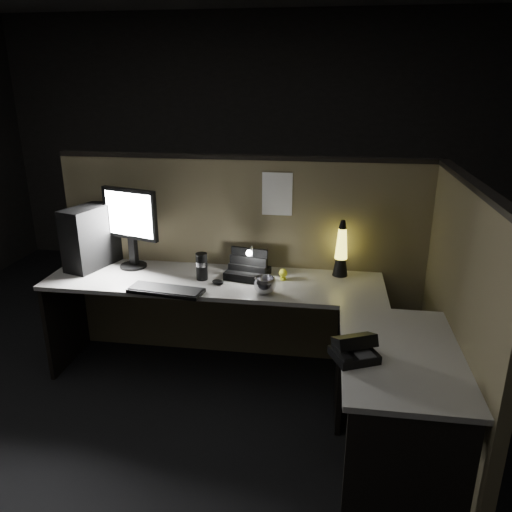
# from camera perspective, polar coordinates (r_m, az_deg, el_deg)

# --- Properties ---
(floor) EXTENTS (6.00, 6.00, 0.00)m
(floor) POSITION_cam_1_polar(r_m,az_deg,el_deg) (3.25, -4.26, -18.89)
(floor) COLOR black
(floor) RESTS_ON ground
(room_shell) EXTENTS (6.00, 6.00, 6.00)m
(room_shell) POSITION_cam_1_polar(r_m,az_deg,el_deg) (2.58, -5.16, 10.58)
(room_shell) COLOR silver
(room_shell) RESTS_ON ground
(partition_back) EXTENTS (2.66, 0.06, 1.50)m
(partition_back) POSITION_cam_1_polar(r_m,az_deg,el_deg) (3.69, -1.44, -0.61)
(partition_back) COLOR brown
(partition_back) RESTS_ON ground
(partition_right) EXTENTS (0.06, 1.66, 1.50)m
(partition_right) POSITION_cam_1_polar(r_m,az_deg,el_deg) (2.97, 21.98, -7.31)
(partition_right) COLOR brown
(partition_right) RESTS_ON ground
(desk) EXTENTS (2.60, 1.60, 0.73)m
(desk) POSITION_cam_1_polar(r_m,az_deg,el_deg) (3.12, -0.26, -7.95)
(desk) COLOR #A6A39D
(desk) RESTS_ON ground
(pc_tower) EXTENTS (0.31, 0.46, 0.44)m
(pc_tower) POSITION_cam_1_polar(r_m,az_deg,el_deg) (3.78, -18.31, 2.11)
(pc_tower) COLOR black
(pc_tower) RESTS_ON desk
(monitor) EXTENTS (0.44, 0.20, 0.58)m
(monitor) POSITION_cam_1_polar(r_m,az_deg,el_deg) (3.65, -14.17, 3.97)
(monitor) COLOR black
(monitor) RESTS_ON desk
(keyboard) EXTENTS (0.50, 0.22, 0.02)m
(keyboard) POSITION_cam_1_polar(r_m,az_deg,el_deg) (3.25, -10.26, -3.91)
(keyboard) COLOR black
(keyboard) RESTS_ON desk
(mouse) EXTENTS (0.10, 0.08, 0.03)m
(mouse) POSITION_cam_1_polar(r_m,az_deg,el_deg) (3.33, -4.38, -2.98)
(mouse) COLOR black
(mouse) RESTS_ON desk
(clip_lamp) EXTENTS (0.04, 0.17, 0.22)m
(clip_lamp) POSITION_cam_1_polar(r_m,az_deg,el_deg) (3.40, -0.62, -0.40)
(clip_lamp) COLOR silver
(clip_lamp) RESTS_ON desk
(organizer) EXTENTS (0.31, 0.29, 0.20)m
(organizer) POSITION_cam_1_polar(r_m,az_deg,el_deg) (3.45, -0.94, -1.61)
(organizer) COLOR black
(organizer) RESTS_ON desk
(lava_lamp) EXTENTS (0.11, 0.11, 0.40)m
(lava_lamp) POSITION_cam_1_polar(r_m,az_deg,el_deg) (3.47, 9.71, 0.35)
(lava_lamp) COLOR black
(lava_lamp) RESTS_ON desk
(travel_mug) EXTENTS (0.08, 0.08, 0.19)m
(travel_mug) POSITION_cam_1_polar(r_m,az_deg,el_deg) (3.40, -6.22, -1.19)
(travel_mug) COLOR black
(travel_mug) RESTS_ON desk
(steel_mug) EXTENTS (0.14, 0.14, 0.11)m
(steel_mug) POSITION_cam_1_polar(r_m,az_deg,el_deg) (3.17, 1.00, -3.38)
(steel_mug) COLOR #B2B3B9
(steel_mug) RESTS_ON desk
(figurine) EXTENTS (0.06, 0.06, 0.06)m
(figurine) POSITION_cam_1_polar(r_m,az_deg,el_deg) (3.39, 3.11, -1.96)
(figurine) COLOR #F2F526
(figurine) RESTS_ON desk
(pinned_paper) EXTENTS (0.21, 0.00, 0.30)m
(pinned_paper) POSITION_cam_1_polar(r_m,az_deg,el_deg) (3.48, 2.43, 7.08)
(pinned_paper) COLOR white
(pinned_paper) RESTS_ON partition_back
(desk_phone) EXTENTS (0.26, 0.25, 0.12)m
(desk_phone) POSITION_cam_1_polar(r_m,az_deg,el_deg) (2.52, 11.09, -10.40)
(desk_phone) COLOR black
(desk_phone) RESTS_ON desk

